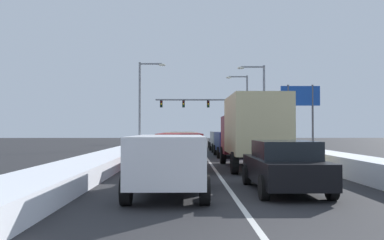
% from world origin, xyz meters
% --- Properties ---
extents(ground_plane, '(133.52, 133.52, 0.00)m').
position_xyz_m(ground_plane, '(0.00, 20.54, 0.00)').
color(ground_plane, '#28282B').
extents(lane_stripe_between_right_lane_and_center_lane, '(0.14, 56.49, 0.01)m').
position_xyz_m(lane_stripe_between_right_lane_and_center_lane, '(-0.00, 25.68, 0.00)').
color(lane_stripe_between_right_lane_and_center_lane, silver).
rests_on(lane_stripe_between_right_lane_and_center_lane, ground).
extents(snow_bank_right_shoulder, '(1.42, 56.49, 0.79)m').
position_xyz_m(snow_bank_right_shoulder, '(5.30, 25.68, 0.39)').
color(snow_bank_right_shoulder, white).
rests_on(snow_bank_right_shoulder, ground).
extents(snow_bank_left_shoulder, '(2.07, 56.49, 0.62)m').
position_xyz_m(snow_bank_left_shoulder, '(-5.30, 25.68, 0.31)').
color(snow_bank_left_shoulder, white).
rests_on(snow_bank_left_shoulder, ground).
extents(sedan_black_right_lane_nearest, '(2.00, 4.50, 1.51)m').
position_xyz_m(sedan_black_right_lane_nearest, '(1.60, 6.51, 0.76)').
color(sedan_black_right_lane_nearest, black).
rests_on(sedan_black_right_lane_nearest, ground).
extents(box_truck_right_lane_second, '(2.53, 7.20, 3.36)m').
position_xyz_m(box_truck_right_lane_second, '(1.80, 13.80, 1.90)').
color(box_truck_right_lane_second, maroon).
rests_on(box_truck_right_lane_second, ground).
extents(suv_navy_right_lane_third, '(2.16, 4.90, 1.67)m').
position_xyz_m(suv_navy_right_lane_third, '(1.74, 22.53, 1.02)').
color(suv_navy_right_lane_third, navy).
rests_on(suv_navy_right_lane_third, ground).
extents(suv_gray_right_lane_fourth, '(2.16, 4.90, 1.67)m').
position_xyz_m(suv_gray_right_lane_fourth, '(1.78, 28.98, 1.02)').
color(suv_gray_right_lane_fourth, slate).
rests_on(suv_gray_right_lane_fourth, ground).
extents(sedan_charcoal_right_lane_fifth, '(2.00, 4.50, 1.51)m').
position_xyz_m(sedan_charcoal_right_lane_fifth, '(1.90, 34.91, 0.76)').
color(sedan_charcoal_right_lane_fifth, '#38383D').
rests_on(sedan_charcoal_right_lane_fifth, ground).
extents(suv_white_center_lane_nearest, '(2.16, 4.90, 1.67)m').
position_xyz_m(suv_white_center_lane_nearest, '(-1.82, 6.01, 1.02)').
color(suv_white_center_lane_nearest, silver).
rests_on(suv_white_center_lane_nearest, ground).
extents(suv_red_center_lane_second, '(2.16, 4.90, 1.67)m').
position_xyz_m(suv_red_center_lane_second, '(-1.60, 13.25, 1.02)').
color(suv_red_center_lane_second, maroon).
rests_on(suv_red_center_lane_second, ground).
extents(suv_tan_center_lane_third, '(2.16, 4.90, 1.67)m').
position_xyz_m(suv_tan_center_lane_third, '(-1.64, 19.52, 1.02)').
color(suv_tan_center_lane_third, '#937F60').
rests_on(suv_tan_center_lane_third, ground).
extents(sedan_green_center_lane_fourth, '(2.00, 4.50, 1.51)m').
position_xyz_m(sedan_green_center_lane_fourth, '(-1.92, 25.77, 0.76)').
color(sedan_green_center_lane_fourth, '#1E5633').
rests_on(sedan_green_center_lane_fourth, ground).
extents(suv_silver_center_lane_fifth, '(2.16, 4.90, 1.67)m').
position_xyz_m(suv_silver_center_lane_fifth, '(-1.70, 32.33, 1.02)').
color(suv_silver_center_lane_fifth, '#B7BABF').
rests_on(suv_silver_center_lane_fifth, ground).
extents(traffic_light_gantry, '(10.60, 0.47, 6.20)m').
position_xyz_m(traffic_light_gantry, '(1.18, 51.34, 4.72)').
color(traffic_light_gantry, slate).
rests_on(traffic_light_gantry, ground).
extents(street_lamp_right_near, '(2.66, 0.36, 7.94)m').
position_xyz_m(street_lamp_right_near, '(5.68, 33.38, 4.77)').
color(street_lamp_right_near, gray).
rests_on(street_lamp_right_near, ground).
extents(street_lamp_right_mid, '(2.66, 0.36, 8.32)m').
position_xyz_m(street_lamp_right_mid, '(5.59, 43.65, 4.97)').
color(street_lamp_right_mid, gray).
rests_on(street_lamp_right_mid, ground).
extents(street_lamp_left_mid, '(2.66, 0.36, 8.48)m').
position_xyz_m(street_lamp_left_mid, '(-5.55, 35.07, 5.05)').
color(street_lamp_left_mid, gray).
rests_on(street_lamp_left_mid, ground).
extents(roadside_sign_right, '(3.20, 0.16, 5.50)m').
position_xyz_m(roadside_sign_right, '(7.98, 27.87, 4.02)').
color(roadside_sign_right, '#59595B').
rests_on(roadside_sign_right, ground).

